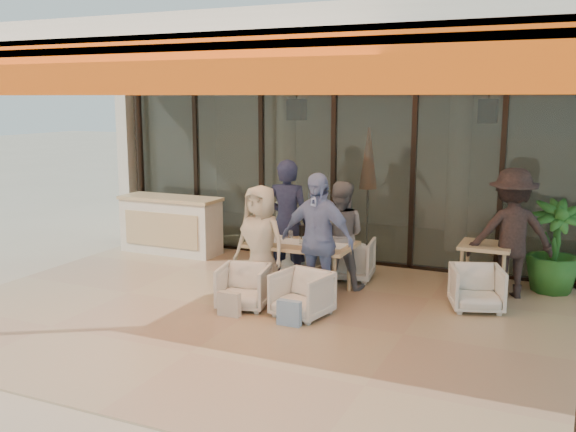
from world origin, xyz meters
name	(u,v)px	position (x,y,z in m)	size (l,w,h in m)	color
ground	(253,313)	(0.00, 0.00, 0.00)	(70.00, 70.00, 0.00)	#C6B293
terrace_floor	(253,313)	(0.00, 0.00, 0.01)	(8.00, 6.00, 0.01)	tan
terrace_structure	(240,57)	(0.00, -0.26, 3.25)	(8.00, 6.00, 3.40)	silver
glass_storefront	(334,168)	(0.00, 3.00, 1.60)	(8.08, 0.10, 3.20)	#9EADA3
interior_block	(375,125)	(0.01, 5.31, 2.23)	(9.05, 3.62, 3.52)	silver
host_counter	(171,225)	(-2.83, 2.30, 0.53)	(1.85, 0.65, 1.04)	silver
dining_table	(301,246)	(0.22, 1.08, 0.69)	(1.50, 0.90, 0.93)	#E2C289
chair_far_left	(300,252)	(-0.20, 2.03, 0.36)	(0.70, 0.66, 0.72)	white
chair_far_right	(350,257)	(0.64, 2.03, 0.36)	(0.70, 0.65, 0.72)	white
chair_near_left	(244,285)	(-0.20, 0.13, 0.33)	(0.63, 0.59, 0.65)	white
chair_near_right	(302,292)	(0.64, 0.13, 0.33)	(0.64, 0.60, 0.66)	white
diner_navy	(287,221)	(-0.20, 1.53, 0.94)	(0.69, 0.45, 1.88)	#1B1E3B
diner_grey	(340,235)	(0.64, 1.53, 0.80)	(0.77, 0.60, 1.59)	slate
diner_cream	(260,243)	(-0.20, 0.63, 0.80)	(0.78, 0.51, 1.60)	beige
diner_periwinkle	(317,240)	(0.64, 0.63, 0.91)	(1.06, 0.44, 1.82)	#758FC3
tote_bag_cream	(229,305)	(-0.20, -0.27, 0.17)	(0.30, 0.10, 0.34)	silver
tote_bag_blue	(289,314)	(0.64, -0.27, 0.17)	(0.30, 0.10, 0.34)	#99BFD8
side_table	(486,251)	(2.64, 2.06, 0.64)	(0.70, 0.70, 0.74)	#E2C289
side_chair	(477,286)	(2.64, 1.31, 0.33)	(0.64, 0.60, 0.66)	white
standing_woman	(511,234)	(2.96, 2.09, 0.92)	(1.18, 0.68, 1.83)	black
potted_palm	(554,247)	(3.51, 2.56, 0.67)	(0.76, 0.76, 1.35)	#1E5919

